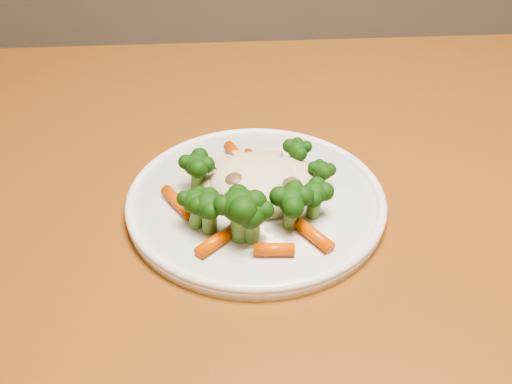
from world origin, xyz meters
TOP-DOWN VIEW (x-y plane):
  - dining_table at (-0.21, -0.18)m, footprint 1.23×0.86m
  - plate at (-0.21, -0.18)m, footprint 0.26×0.26m
  - meal at (-0.22, -0.20)m, footprint 0.17×0.18m

SIDE VIEW (x-z plane):
  - dining_table at x=-0.21m, z-range 0.27..1.02m
  - plate at x=-0.21m, z-range 0.75..0.76m
  - meal at x=-0.22m, z-range 0.76..0.81m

